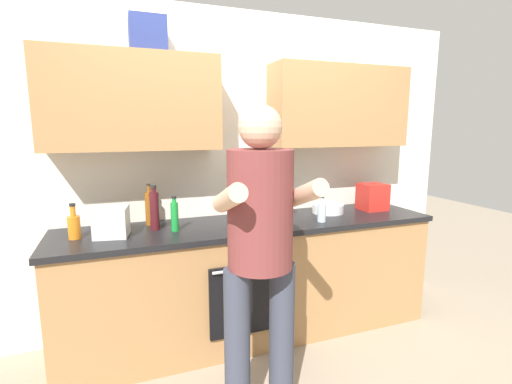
# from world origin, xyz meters

# --- Properties ---
(ground_plane) EXTENTS (12.00, 12.00, 0.00)m
(ground_plane) POSITION_xyz_m (0.00, 0.00, 0.00)
(ground_plane) COLOR gray
(back_wall_unit) EXTENTS (4.00, 0.38, 2.50)m
(back_wall_unit) POSITION_xyz_m (-0.00, 0.27, 1.50)
(back_wall_unit) COLOR silver
(back_wall_unit) RESTS_ON ground
(counter) EXTENTS (2.84, 0.67, 0.90)m
(counter) POSITION_xyz_m (-0.00, -0.00, 0.45)
(counter) COLOR #A37547
(counter) RESTS_ON ground
(person_standing) EXTENTS (0.49, 0.45, 1.72)m
(person_standing) POSITION_xyz_m (-0.26, -0.82, 1.02)
(person_standing) COLOR #383D4C
(person_standing) RESTS_ON ground
(bottle_wine) EXTENTS (0.06, 0.06, 0.31)m
(bottle_wine) POSITION_xyz_m (-0.71, 0.05, 1.04)
(bottle_wine) COLOR #471419
(bottle_wine) RESTS_ON counter
(bottle_soda) EXTENTS (0.05, 0.05, 0.24)m
(bottle_soda) POSITION_xyz_m (-0.59, -0.03, 1.01)
(bottle_soda) COLOR #198C33
(bottle_soda) RESTS_ON counter
(bottle_oil) EXTENTS (0.06, 0.06, 0.26)m
(bottle_oil) POSITION_xyz_m (0.02, 0.19, 1.01)
(bottle_oil) COLOR olive
(bottle_oil) RESTS_ON counter
(bottle_syrup) EXTENTS (0.06, 0.06, 0.30)m
(bottle_syrup) POSITION_xyz_m (-0.74, 0.21, 1.02)
(bottle_syrup) COLOR #8C4C14
(bottle_syrup) RESTS_ON counter
(bottle_water) EXTENTS (0.06, 0.06, 0.20)m
(bottle_water) POSITION_xyz_m (0.49, -0.16, 0.98)
(bottle_water) COLOR silver
(bottle_water) RESTS_ON counter
(bottle_juice) EXTENTS (0.08, 0.08, 0.23)m
(bottle_juice) POSITION_xyz_m (-1.22, 0.01, 0.99)
(bottle_juice) COLOR orange
(bottle_juice) RESTS_ON counter
(cup_ceramic) EXTENTS (0.07, 0.07, 0.08)m
(cup_ceramic) POSITION_xyz_m (-0.20, -0.09, 0.94)
(cup_ceramic) COLOR #BF4C47
(cup_ceramic) RESTS_ON counter
(mixing_bowl) EXTENTS (0.26, 0.26, 0.07)m
(mixing_bowl) POSITION_xyz_m (0.69, 0.09, 0.94)
(mixing_bowl) COLOR silver
(mixing_bowl) RESTS_ON counter
(knife_block) EXTENTS (0.10, 0.14, 0.32)m
(knife_block) POSITION_xyz_m (0.11, -0.03, 1.03)
(knife_block) COLOR brown
(knife_block) RESTS_ON counter
(potted_herb) EXTENTS (0.17, 0.17, 0.27)m
(potted_herb) POSITION_xyz_m (0.29, 0.09, 1.06)
(potted_herb) COLOR #9E6647
(potted_herb) RESTS_ON counter
(grocery_bag_crisps) EXTENTS (0.22, 0.21, 0.23)m
(grocery_bag_crisps) POSITION_xyz_m (1.12, 0.06, 1.01)
(grocery_bag_crisps) COLOR red
(grocery_bag_crisps) RESTS_ON counter
(grocery_bag_produce) EXTENTS (0.24, 0.24, 0.19)m
(grocery_bag_produce) POSITION_xyz_m (-1.00, -0.01, 1.00)
(grocery_bag_produce) COLOR silver
(grocery_bag_produce) RESTS_ON counter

